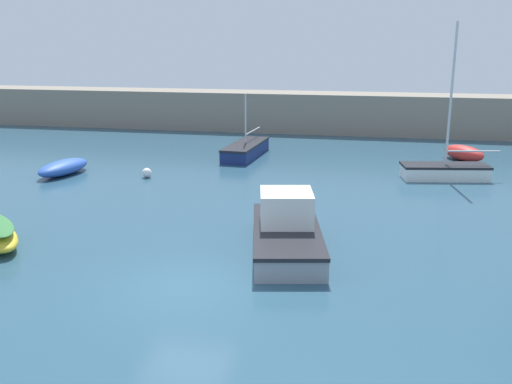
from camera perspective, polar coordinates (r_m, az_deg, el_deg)
ground_plane at (r=16.29m, az=-7.17°, el=-9.80°), size 120.00×120.00×0.20m
harbor_breakwater at (r=43.32m, az=5.18°, el=7.96°), size 54.29×3.44×2.89m
sailboat_tall_mast at (r=29.76m, az=18.36°, el=2.11°), size 4.77×2.24×7.53m
rowboat_white_midwater at (r=34.75m, az=20.07°, el=3.69°), size 2.63×2.89×0.86m
rowboat_blue_near at (r=30.79m, az=-18.70°, el=2.34°), size 1.92×3.59×0.75m
motorboat_with_cabin at (r=18.78m, az=3.07°, el=-3.83°), size 3.25×5.87×1.88m
sailboat_twin_hulled at (r=33.78m, az=-1.03°, el=4.26°), size 1.89×5.69×3.71m
mooring_buoy_white at (r=29.09m, az=-10.86°, el=1.90°), size 0.49×0.49×0.49m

